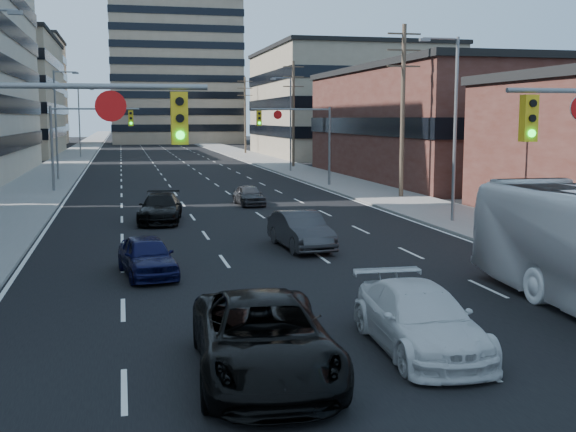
% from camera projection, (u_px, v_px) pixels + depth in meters
% --- Properties ---
extents(road_surface, '(18.00, 300.00, 0.02)m').
position_uv_depth(road_surface, '(150.00, 146.00, 134.61)').
color(road_surface, black).
rests_on(road_surface, ground).
extents(sidewalk_left, '(5.00, 300.00, 0.15)m').
position_uv_depth(sidewalk_left, '(87.00, 146.00, 132.04)').
color(sidewalk_left, slate).
rests_on(sidewalk_left, ground).
extents(sidewalk_right, '(5.00, 300.00, 0.15)m').
position_uv_depth(sidewalk_right, '(212.00, 145.00, 137.16)').
color(sidewalk_right, slate).
rests_on(sidewalk_right, ground).
extents(storefront_right_mid, '(20.00, 30.00, 9.00)m').
position_uv_depth(storefront_right_mid, '(469.00, 126.00, 62.11)').
color(storefront_right_mid, '#472119').
rests_on(storefront_right_mid, ground).
extents(office_right_far, '(22.00, 28.00, 14.00)m').
position_uv_depth(office_right_far, '(347.00, 105.00, 98.68)').
color(office_right_far, gray).
rests_on(office_right_far, ground).
extents(apartment_tower, '(26.00, 26.00, 58.00)m').
position_uv_depth(apartment_tower, '(172.00, 4.00, 151.36)').
color(apartment_tower, gray).
rests_on(apartment_tower, ground).
extents(bg_block_right, '(22.00, 22.00, 12.00)m').
position_uv_depth(bg_block_right, '(316.00, 114.00, 140.93)').
color(bg_block_right, gray).
rests_on(bg_block_right, ground).
extents(signal_near_left, '(6.59, 0.33, 6.00)m').
position_uv_depth(signal_near_left, '(13.00, 159.00, 14.57)').
color(signal_near_left, slate).
rests_on(signal_near_left, ground).
extents(signal_far_left, '(6.09, 0.33, 6.00)m').
position_uv_depth(signal_far_left, '(86.00, 130.00, 50.25)').
color(signal_far_left, slate).
rests_on(signal_far_left, ground).
extents(signal_far_right, '(6.09, 0.33, 6.00)m').
position_uv_depth(signal_far_right, '(300.00, 130.00, 53.67)').
color(signal_far_right, slate).
rests_on(signal_far_right, ground).
extents(utility_pole_block, '(2.20, 0.28, 11.00)m').
position_uv_depth(utility_pole_block, '(403.00, 108.00, 45.79)').
color(utility_pole_block, '#4C3D2D').
rests_on(utility_pole_block, ground).
extents(utility_pole_midblock, '(2.20, 0.28, 11.00)m').
position_uv_depth(utility_pole_midblock, '(293.00, 112.00, 74.76)').
color(utility_pole_midblock, '#4C3D2D').
rests_on(utility_pole_midblock, ground).
extents(utility_pole_distant, '(2.20, 0.28, 11.00)m').
position_uv_depth(utility_pole_distant, '(245.00, 114.00, 103.72)').
color(utility_pole_distant, '#4C3D2D').
rests_on(utility_pole_distant, ground).
extents(streetlight_left_mid, '(2.03, 0.22, 9.00)m').
position_uv_depth(streetlight_left_mid, '(58.00, 119.00, 59.22)').
color(streetlight_left_mid, slate).
rests_on(streetlight_left_mid, ground).
extents(streetlight_left_far, '(2.03, 0.22, 9.00)m').
position_uv_depth(streetlight_left_far, '(81.00, 119.00, 93.01)').
color(streetlight_left_far, slate).
rests_on(streetlight_left_far, ground).
extents(streetlight_right_near, '(2.03, 0.22, 9.00)m').
position_uv_depth(streetlight_right_near, '(452.00, 120.00, 34.85)').
color(streetlight_right_near, slate).
rests_on(streetlight_right_near, ground).
extents(streetlight_right_far, '(2.03, 0.22, 9.00)m').
position_uv_depth(streetlight_right_far, '(289.00, 119.00, 68.65)').
color(streetlight_right_far, slate).
rests_on(streetlight_right_far, ground).
extents(black_pickup, '(3.01, 5.91, 1.60)m').
position_uv_depth(black_pickup, '(264.00, 338.00, 14.36)').
color(black_pickup, black).
rests_on(black_pickup, ground).
extents(white_van, '(2.23, 5.05, 1.44)m').
position_uv_depth(white_van, '(420.00, 319.00, 16.03)').
color(white_van, silver).
rests_on(white_van, ground).
extents(sedan_blue, '(2.09, 4.08, 1.33)m').
position_uv_depth(sedan_blue, '(147.00, 256.00, 23.63)').
color(sedan_blue, '#0D0E34').
rests_on(sedan_blue, ground).
extents(sedan_grey_center, '(1.89, 4.55, 1.46)m').
position_uv_depth(sedan_grey_center, '(301.00, 230.00, 28.62)').
color(sedan_grey_center, '#2D2D2F').
rests_on(sedan_grey_center, ground).
extents(sedan_black_far, '(2.61, 5.12, 1.42)m').
position_uv_depth(sedan_black_far, '(160.00, 208.00, 35.84)').
color(sedan_black_far, black).
rests_on(sedan_black_far, ground).
extents(sedan_grey_right, '(1.68, 3.67, 1.22)m').
position_uv_depth(sedan_grey_right, '(249.00, 195.00, 42.87)').
color(sedan_grey_right, '#333335').
rests_on(sedan_grey_right, ground).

